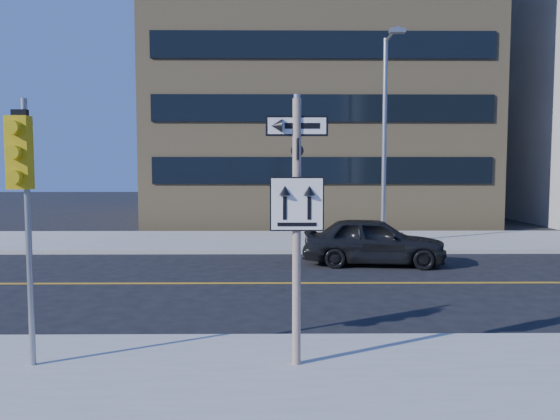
{
  "coord_description": "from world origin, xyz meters",
  "views": [
    {
      "loc": [
        -0.33,
        -10.61,
        3.14
      ],
      "look_at": [
        -0.19,
        4.0,
        2.0
      ],
      "focal_mm": 35.0,
      "sensor_mm": 36.0,
      "label": 1
    }
  ],
  "objects_px": {
    "parked_car_a": "(374,241)",
    "streetlight_a": "(386,126)",
    "traffic_signal": "(21,175)",
    "sign_pole": "(297,215)"
  },
  "relations": [
    {
      "from": "parked_car_a",
      "to": "streetlight_a",
      "type": "height_order",
      "value": "streetlight_a"
    },
    {
      "from": "traffic_signal",
      "to": "streetlight_a",
      "type": "relative_size",
      "value": 0.5
    },
    {
      "from": "parked_car_a",
      "to": "streetlight_a",
      "type": "bearing_deg",
      "value": -9.7
    },
    {
      "from": "traffic_signal",
      "to": "streetlight_a",
      "type": "height_order",
      "value": "streetlight_a"
    },
    {
      "from": "sign_pole",
      "to": "streetlight_a",
      "type": "bearing_deg",
      "value": 73.23
    },
    {
      "from": "sign_pole",
      "to": "traffic_signal",
      "type": "relative_size",
      "value": 1.02
    },
    {
      "from": "streetlight_a",
      "to": "sign_pole",
      "type": "bearing_deg",
      "value": -106.77
    },
    {
      "from": "sign_pole",
      "to": "parked_car_a",
      "type": "xyz_separation_m",
      "value": [
        2.86,
        9.34,
        -1.66
      ]
    },
    {
      "from": "streetlight_a",
      "to": "traffic_signal",
      "type": "bearing_deg",
      "value": -120.8
    },
    {
      "from": "parked_car_a",
      "to": "traffic_signal",
      "type": "bearing_deg",
      "value": 150.54
    }
  ]
}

